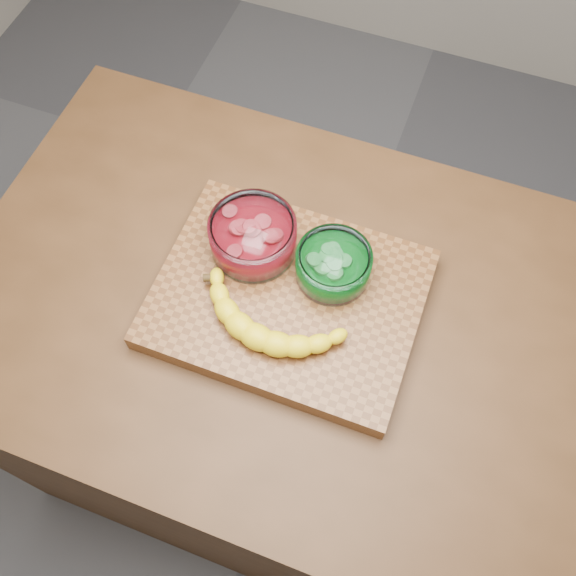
% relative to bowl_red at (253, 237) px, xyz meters
% --- Properties ---
extents(ground, '(3.50, 3.50, 0.00)m').
position_rel_bowl_red_xyz_m(ground, '(0.09, -0.07, -0.97)').
color(ground, '#515256').
rests_on(ground, ground).
extents(counter, '(1.20, 0.80, 0.90)m').
position_rel_bowl_red_xyz_m(counter, '(0.09, -0.07, -0.52)').
color(counter, '#4A2C16').
rests_on(counter, ground).
extents(cutting_board, '(0.45, 0.35, 0.04)m').
position_rel_bowl_red_xyz_m(cutting_board, '(0.09, -0.07, -0.05)').
color(cutting_board, brown).
rests_on(cutting_board, counter).
extents(bowl_red, '(0.15, 0.15, 0.07)m').
position_rel_bowl_red_xyz_m(bowl_red, '(0.00, 0.00, 0.00)').
color(bowl_red, white).
rests_on(bowl_red, cutting_board).
extents(bowl_green, '(0.13, 0.13, 0.06)m').
position_rel_bowl_red_xyz_m(bowl_green, '(0.15, -0.00, -0.00)').
color(bowl_green, white).
rests_on(bowl_green, cutting_board).
extents(banana, '(0.29, 0.15, 0.04)m').
position_rel_bowl_red_xyz_m(banana, '(0.08, -0.13, -0.02)').
color(banana, yellow).
rests_on(banana, cutting_board).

